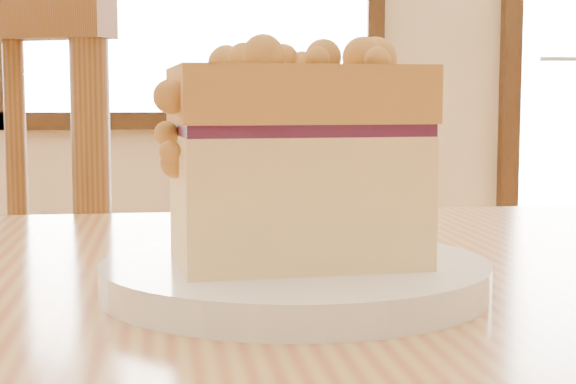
{
  "coord_description": "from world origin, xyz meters",
  "views": [
    {
      "loc": [
        0.22,
        -0.12,
        0.86
      ],
      "look_at": [
        0.28,
        0.39,
        0.8
      ],
      "focal_mm": 55.0,
      "sensor_mm": 36.0,
      "label": 1
    }
  ],
  "objects": [
    {
      "name": "plate",
      "position": [
        0.28,
        0.36,
        0.76
      ],
      "size": [
        0.21,
        0.21,
        0.02
      ],
      "color": "white",
      "rests_on": "cafe_table_main"
    },
    {
      "name": "cake_slice",
      "position": [
        0.28,
        0.36,
        0.83
      ],
      "size": [
        0.14,
        0.11,
        0.12
      ],
      "rotation": [
        0.0,
        0.0,
        0.09
      ],
      "color": "#E9CE84",
      "rests_on": "plate"
    }
  ]
}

